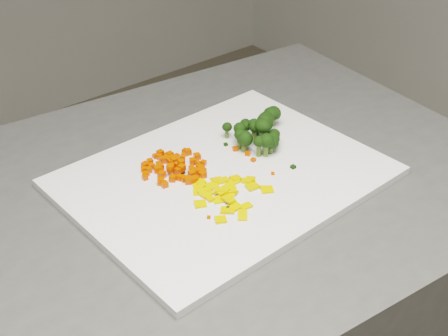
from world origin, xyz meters
TOP-DOWN VIEW (x-y plane):
  - cutting_board at (0.15, 0.02)m, footprint 0.46×0.37m
  - carrot_pile at (0.10, 0.08)m, footprint 0.10×0.10m
  - pepper_pile at (0.12, -0.03)m, footprint 0.12×0.12m
  - broccoli_pile at (0.26, 0.06)m, footprint 0.12×0.12m
  - carrot_cube_0 at (0.11, 0.12)m, footprint 0.01×0.01m
  - carrot_cube_1 at (0.13, 0.07)m, footprint 0.01×0.01m
  - carrot_cube_2 at (0.12, 0.11)m, footprint 0.01×0.01m
  - carrot_cube_3 at (0.07, 0.07)m, footprint 0.01×0.01m
  - carrot_cube_4 at (0.12, 0.05)m, footprint 0.01×0.01m
  - carrot_cube_5 at (0.13, 0.06)m, footprint 0.01×0.01m
  - carrot_cube_6 at (0.10, 0.03)m, footprint 0.01×0.01m
  - carrot_cube_7 at (0.06, 0.09)m, footprint 0.01×0.01m
  - carrot_cube_8 at (0.10, 0.12)m, footprint 0.01×0.01m
  - carrot_cube_9 at (0.08, 0.10)m, footprint 0.01×0.01m
  - carrot_cube_10 at (0.10, 0.07)m, footprint 0.01×0.01m
  - carrot_cube_11 at (0.11, 0.03)m, footprint 0.01×0.01m
  - carrot_cube_12 at (0.12, 0.10)m, footprint 0.01×0.01m
  - carrot_cube_13 at (0.06, 0.10)m, footprint 0.01×0.01m
  - carrot_cube_14 at (0.10, 0.12)m, footprint 0.01×0.01m
  - carrot_cube_15 at (0.08, 0.05)m, footprint 0.01×0.01m
  - carrot_cube_16 at (0.07, 0.10)m, footprint 0.01×0.01m
  - carrot_cube_17 at (0.10, 0.10)m, footprint 0.01×0.01m
  - carrot_cube_18 at (0.12, 0.08)m, footprint 0.01×0.01m
  - carrot_cube_19 at (0.11, 0.05)m, footprint 0.01×0.01m
  - carrot_cube_20 at (0.11, 0.11)m, footprint 0.01×0.01m
  - carrot_cube_21 at (0.10, 0.10)m, footprint 0.01×0.01m
  - carrot_cube_22 at (0.08, 0.09)m, footprint 0.01×0.01m
  - carrot_cube_23 at (0.13, 0.10)m, footprint 0.01×0.01m
  - carrot_cube_24 at (0.12, 0.06)m, footprint 0.01×0.01m
  - carrot_cube_25 at (0.14, 0.06)m, footprint 0.01×0.01m
  - carrot_cube_26 at (0.11, 0.08)m, footprint 0.01×0.01m
  - carrot_cube_27 at (0.10, 0.06)m, footprint 0.01×0.01m
  - carrot_cube_28 at (0.11, 0.08)m, footprint 0.01×0.01m
  - carrot_cube_29 at (0.09, 0.08)m, footprint 0.01×0.01m
  - carrot_cube_30 at (0.09, 0.07)m, footprint 0.01×0.01m
  - carrot_cube_31 at (0.08, 0.10)m, footprint 0.01×0.01m
  - carrot_cube_32 at (0.09, 0.07)m, footprint 0.01×0.01m
  - carrot_cube_33 at (0.09, 0.10)m, footprint 0.01×0.01m
  - carrot_cube_34 at (0.10, 0.08)m, footprint 0.01×0.01m
  - carrot_cube_35 at (0.14, 0.06)m, footprint 0.01×0.01m
  - carrot_cube_36 at (0.06, 0.11)m, footprint 0.01×0.01m
  - carrot_cube_37 at (0.11, 0.09)m, footprint 0.01×0.01m
  - carrot_cube_38 at (0.10, 0.04)m, footprint 0.01×0.01m
  - carrot_cube_39 at (0.07, 0.08)m, footprint 0.01×0.01m
  - carrot_cube_40 at (0.14, 0.10)m, footprint 0.01×0.01m
  - carrot_cube_41 at (0.13, 0.07)m, footprint 0.01×0.01m
  - carrot_cube_42 at (0.12, 0.05)m, footprint 0.01×0.01m
  - carrot_cube_43 at (0.07, 0.11)m, footprint 0.01×0.01m
  - carrot_cube_44 at (0.11, 0.09)m, footprint 0.01×0.01m
  - carrot_cube_45 at (0.11, 0.09)m, footprint 0.01×0.01m
  - carrot_cube_46 at (0.08, 0.09)m, footprint 0.01×0.01m
  - carrot_cube_47 at (0.13, 0.04)m, footprint 0.01×0.01m
  - carrot_cube_48 at (0.12, 0.05)m, footprint 0.01×0.01m
  - carrot_cube_49 at (0.10, 0.11)m, footprint 0.01×0.01m
  - carrot_cube_50 at (0.12, 0.10)m, footprint 0.01×0.01m
  - carrot_cube_51 at (0.08, 0.09)m, footprint 0.01×0.01m
  - carrot_cube_52 at (0.13, 0.07)m, footprint 0.01×0.01m
  - carrot_cube_53 at (0.14, 0.10)m, footprint 0.01×0.01m
  - carrot_cube_54 at (0.05, 0.08)m, footprint 0.01×0.01m
  - carrot_cube_55 at (0.08, 0.07)m, footprint 0.01×0.01m
  - carrot_cube_56 at (0.09, 0.04)m, footprint 0.01×0.01m
  - carrot_cube_57 at (0.11, 0.12)m, footprint 0.01×0.01m
  - carrot_cube_58 at (0.08, 0.11)m, footprint 0.01×0.01m
  - carrot_cube_59 at (0.12, 0.10)m, footprint 0.01×0.01m
  - carrot_cube_60 at (0.11, 0.07)m, footprint 0.01×0.01m
  - carrot_cube_61 at (0.08, 0.09)m, footprint 0.01×0.01m
  - carrot_cube_62 at (0.10, 0.06)m, footprint 0.01×0.01m
  - carrot_cube_63 at (0.09, 0.07)m, footprint 0.01×0.01m
  - carrot_cube_64 at (0.12, 0.03)m, footprint 0.01×0.01m
  - carrot_cube_65 at (0.10, 0.08)m, footprint 0.01×0.01m
  - carrot_cube_66 at (0.13, 0.04)m, footprint 0.01×0.01m
  - carrot_cube_67 at (0.08, 0.05)m, footprint 0.01×0.01m
  - carrot_cube_68 at (0.11, 0.10)m, footprint 0.01×0.01m
  - carrot_cube_69 at (0.09, 0.05)m, footprint 0.01×0.01m
  - carrot_cube_70 at (0.09, 0.07)m, footprint 0.01×0.01m
  - carrot_cube_71 at (0.12, 0.05)m, footprint 0.01×0.01m
  - carrot_cube_72 at (0.11, 0.08)m, footprint 0.01×0.01m
  - carrot_cube_73 at (0.06, 0.09)m, footprint 0.01×0.01m
  - carrot_cube_74 at (0.13, 0.05)m, footprint 0.01×0.01m
  - carrot_cube_75 at (0.11, 0.05)m, footprint 0.01×0.01m
  - carrot_cube_76 at (0.10, 0.04)m, footprint 0.01×0.01m
  - carrot_cube_77 at (0.06, 0.05)m, footprint 0.01×0.01m
  - carrot_cube_78 at (0.06, 0.06)m, footprint 0.01×0.01m
  - carrot_cube_79 at (0.10, 0.09)m, footprint 0.01×0.01m
  - carrot_cube_80 at (0.15, 0.08)m, footprint 0.01×0.01m
  - carrot_cube_81 at (0.15, 0.08)m, footprint 0.01×0.01m
  - pepper_chunk_0 at (0.09, 0.01)m, footprint 0.02×0.02m
  - pepper_chunk_1 at (0.13, -0.02)m, footprint 0.02×0.02m
  - pepper_chunk_2 at (0.08, -0.02)m, footprint 0.02×0.02m
  - pepper_chunk_3 at (0.16, -0.03)m, footprint 0.02×0.02m
  - pepper_chunk_4 at (0.12, 0.01)m, footprint 0.02×0.02m
  - pepper_chunk_5 at (0.10, 0.02)m, footprint 0.02×0.02m
  - pepper_chunk_6 at (0.11, -0.05)m, footprint 0.02×0.02m
  - pepper_chunk_7 at (0.13, -0.02)m, footprint 0.01×0.02m
  - pepper_chunk_8 at (0.13, 0.01)m, footprint 0.02×0.02m
  - pepper_chunk_9 at (0.17, -0.05)m, footprint 0.02×0.02m
  - pepper_chunk_10 at (0.08, -0.06)m, footprint 0.02×0.02m
  - pepper_chunk_11 at (0.16, -0.00)m, footprint 0.02×0.02m
  - pepper_chunk_12 at (0.17, -0.02)m, footprint 0.02×0.02m
  - pepper_chunk_13 at (0.13, -0.02)m, footprint 0.02×0.02m
  - pepper_chunk_14 at (0.16, -0.02)m, footprint 0.02×0.02m
  - pepper_chunk_15 at (0.10, -0.02)m, footprint 0.01×0.02m
  - pepper_chunk_16 at (0.10, -0.03)m, footprint 0.02×0.02m
  - pepper_chunk_17 at (0.10, -0.05)m, footprint 0.03×0.03m
  - pepper_chunk_18 at (0.12, -0.06)m, footprint 0.02×0.01m
  - pepper_chunk_19 at (0.11, 0.03)m, footprint 0.02×0.02m
  - pepper_chunk_20 at (0.10, 0.00)m, footprint 0.02×0.02m
  - pepper_chunk_21 at (0.14, 0.01)m, footprint 0.02×0.02m
  - pepper_chunk_22 at (0.11, -0.04)m, footprint 0.01×0.02m
  - pepper_chunk_23 at (0.12, -0.02)m, footprint 0.02×0.02m
  - pepper_chunk_24 at (0.12, -0.03)m, footprint 0.02×0.02m
  - pepper_chunk_25 at (0.15, -0.01)m, footprint 0.02×0.01m
  - pepper_chunk_26 at (0.12, -0.02)m, footprint 0.02×0.02m
  - pepper_chunk_27 at (0.10, -0.00)m, footprint 0.02×0.02m
  - pepper_chunk_28 at (0.11, -0.08)m, footprint 0.02×0.02m
  - broccoli_floret_0 at (0.22, 0.10)m, footprint 0.02×0.02m
  - broccoli_floret_1 at (0.24, 0.05)m, footprint 0.03×0.03m
  - broccoli_floret_2 at (0.27, 0.06)m, footprint 0.04×0.04m
  - broccoli_floret_3 at (0.27, 0.06)m, footprint 0.03×0.03m
  - broccoli_floret_4 at (0.22, 0.05)m, footprint 0.04×0.04m
  - broccoli_floret_5 at (0.25, 0.02)m, footprint 0.03×0.03m
  - broccoli_floret_6 at (0.22, 0.06)m, footprint 0.03×0.03m
  - broccoli_floret_7 at (0.22, 0.05)m, footprint 0.03×0.03m
  - broccoli_floret_8 at (0.25, 0.06)m, footprint 0.02×0.02m
  - broccoli_floret_9 at (0.26, 0.06)m, footprint 0.03×0.03m
  - broccoli_floret_10 at (0.30, 0.08)m, footprint 0.03×0.03m
  - broccoli_floret_11 at (0.27, 0.06)m, footprint 0.03×0.03m
  - broccoli_floret_12 at (0.23, 0.07)m, footprint 0.03×0.03m
  - broccoli_floret_13 at (0.26, 0.03)m, footprint 0.03×0.03m
  - broccoli_floret_14 at (0.25, 0.08)m, footprint 0.03×0.03m
  - broccoli_floret_15 at (0.23, 0.03)m, footprint 0.03×0.03m
  - broccoli_floret_16 at (0.31, 0.08)m, footprint 0.03×0.03m
  - broccoli_floret_17 at (0.22, 0.05)m, footprint 0.02×0.02m
  - broccoli_floret_18 at (0.28, 0.07)m, footprint 0.04×0.04m
  - broccoli_floret_19 at (0.27, 0.04)m, footprint 0.03×0.03m
  - broccoli_floret_20 at (0.29, 0.08)m, footprint 0.03×0.03m
  - broccoli_floret_21 at (0.25, 0.09)m, footprint 0.03×0.03m
  - broccoli_floret_22 at (0.25, 0.04)m, footprint 0.03×0.03m
  - broccoli_floret_23 at (0.24, 0.02)m, footprint 0.03×0.03m
  - stray_bit_0 at (0.16, -0.02)m, footprint 0.01×0.01m
  - stray_bit_1 at (0.10, -0.05)m, footprint 0.01×0.01m
  - stray_bit_2 at (0.21, -0.03)m, footprint 0.01×0.01m
  - stray_bit_3 at (0.21, 0.04)m, footprint 0.01×0.01m
  - stray_bit_4 at (0.21, 0.06)m, footprint 0.01×0.01m
  - stray_bit_5 at (0.07, -0.05)m, footprint 0.01×0.01m
  - stray_bit_6 at (0.24, -0.03)m, footprint 0.01×0.01m
  - stray_bit_7 at (0.21, 0.02)m, footprint 0.01×0.01m
  - stray_bit_8 at (0.11, 0.06)m, footprint 0.01×0.01m
  - stray_bit_9 at (0.21, 0.08)m, footprint 0.01×0.01m

SIDE VIEW (x-z plane):
  - cutting_board at x=0.15m, z-range 0.90..0.91m
  - pepper_chunk_5 at x=0.10m, z-range 0.91..0.92m
  - pepper_chunk_17 at x=0.10m, z-range 0.91..0.92m
  - stray_bit_1 at x=0.10m, z-range 0.91..0.92m
  - pepper_chunk_4 at x=0.12m, z-range 0.91..0.92m
  - pepper_chunk_19 at x=0.11m, z-range 0.91..0.92m
  - pepper_chunk_8 at x=0.13m, z-range 0.91..0.92m
  - stray_bit_5 at x=0.07m, z-range 0.91..0.92m
  - pepper_chunk_0 at x=0.09m, z-range 0.91..0.92m
  - stray_bit_2 at x=0.21m, z-range 0.91..0.92m
  - pepper_chunk_16 at x=0.10m, z-range 0.91..0.92m
  - pepper_chunk_6 at x=0.11m, z-range 0.91..0.92m
  - pepper_chunk_9 at x=0.17m, z-range 0.91..0.92m
  - pepper_chunk_25 at x=0.15m, z-range 0.91..0.92m
  - pepper_chunk_12 at x=0.17m, z-range 0.91..0.92m
  - stray_bit_9 at x=0.21m, z-range 0.91..0.92m
  - pepper_chunk_2 at x=0.08m, z-range 0.91..0.92m
  - pepper_chunk_18 at x=0.12m, z-range 0.91..0.92m
  - pepper_chunk_7 at x=0.13m, z-range 0.91..0.92m
  - pepper_chunk_21 at x=0.14m, z-range 0.91..0.92m
  - stray_bit_0 at x=0.16m, z-range 0.91..0.92m
  - pepper_chunk_15 at x=0.10m, z-range 0.91..0.92m
  - pepper_chunk_20 at x=0.10m, z-range 0.91..0.92m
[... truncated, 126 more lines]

